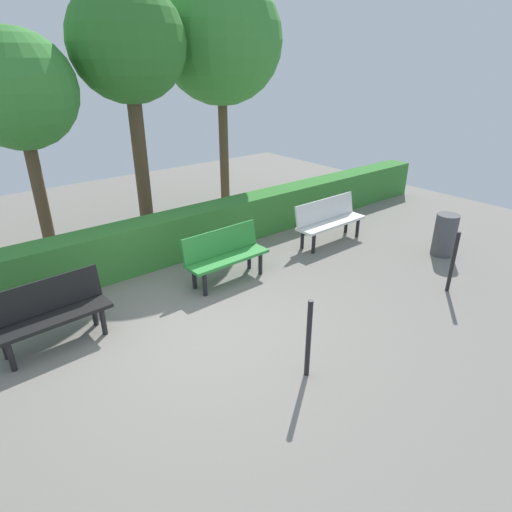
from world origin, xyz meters
name	(u,v)px	position (x,y,z in m)	size (l,w,h in m)	color
ground_plane	(196,331)	(0.00, 0.00, 0.00)	(17.63, 17.63, 0.00)	gray
bench_white	(329,219)	(-3.77, -1.03, 0.48)	(1.62, 0.47, 0.86)	white
bench_green	(225,253)	(-1.19, -0.97, 0.48)	(1.45, 0.48, 0.86)	#2D8C38
bench_black	(50,311)	(1.55, -0.91, 0.48)	(1.44, 0.52, 0.86)	black
hedge_row	(183,234)	(-1.16, -2.28, 0.42)	(13.63, 0.56, 0.84)	#387F33
tree_near	(221,41)	(-3.63, -4.41, 3.74)	(2.75, 2.75, 5.13)	brown
tree_mid	(128,46)	(-1.33, -4.13, 3.60)	(2.20, 2.20, 4.75)	brown
tree_far	(18,92)	(0.71, -4.16, 2.87)	(1.97, 1.97, 3.88)	brown
railing_post_near	(453,262)	(-3.71, 1.58, 0.50)	(0.06, 0.06, 1.00)	black
railing_post_mid	(309,339)	(-0.53, 1.58, 0.50)	(0.06, 0.06, 1.00)	black
trash_bin	(445,235)	(-4.96, 0.78, 0.40)	(0.40, 0.40, 0.79)	#4C4C51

